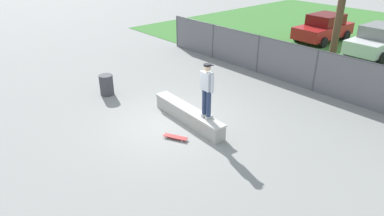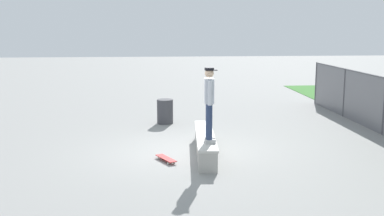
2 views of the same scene
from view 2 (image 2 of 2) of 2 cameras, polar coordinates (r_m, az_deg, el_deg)
name	(u,v)px [view 2 (image 2 of 2)]	position (r m, az deg, el deg)	size (l,w,h in m)	color
ground_plane	(186,152)	(12.66, -0.77, -5.45)	(80.00, 80.00, 0.00)	gray
concrete_ledge	(205,144)	(12.44, 1.60, -4.40)	(3.50, 0.72, 0.55)	#A8A59E
skateboarder	(209,101)	(11.27, 2.12, 0.86)	(0.60, 0.32, 1.84)	beige
skateboard	(166,158)	(11.85, -3.20, -6.19)	(0.81, 0.53, 0.09)	red
trash_bin	(165,111)	(16.31, -3.32, -0.43)	(0.56, 0.56, 0.85)	#3F3F44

